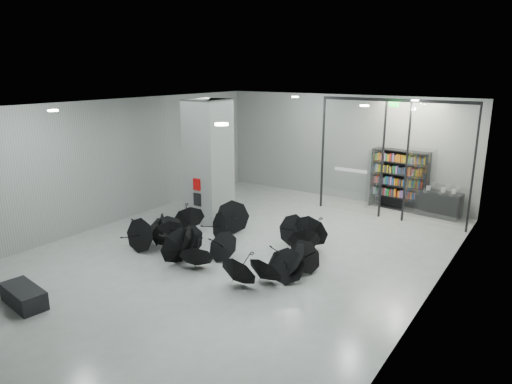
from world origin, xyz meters
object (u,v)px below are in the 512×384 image
Objects in this scene: bench at (24,296)px; column at (209,161)px; bookshelf at (399,180)px; umbrella_cluster at (220,245)px; shop_counter at (439,204)px.

column is at bearing 101.64° from bench.
umbrella_cluster is at bearing -103.24° from bookshelf.
umbrella_cluster is (2.21, -2.26, -1.70)m from column.
bookshelf is (4.45, 11.48, 0.88)m from bench.
umbrella_cluster reaches higher than bench.
shop_counter is (6.28, 4.65, -1.56)m from column.
column is at bearing -128.21° from bookshelf.
column is 7.97m from shop_counter.
column is 2.74× the size of shop_counter.
umbrella_cluster is (-4.07, -6.91, -0.14)m from shop_counter.
umbrella_cluster is at bearing -45.69° from column.
column is 1.86× the size of bookshelf.
bench is 0.21× the size of umbrella_cluster.
bench is 0.86× the size of shop_counter.
bench is at bearing -103.85° from bookshelf.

